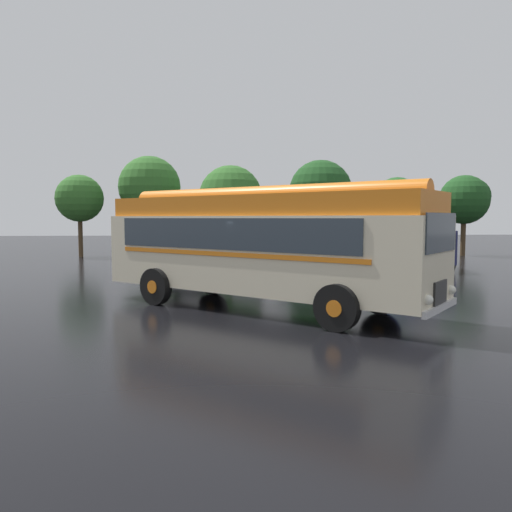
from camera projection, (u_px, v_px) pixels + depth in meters
name	position (u px, v px, depth m)	size (l,w,h in m)	color
ground_plane	(269.00, 307.00, 14.53)	(120.00, 120.00, 0.00)	black
vintage_bus	(260.00, 243.00, 14.13)	(9.28, 8.37, 3.49)	beige
car_near_left	(191.00, 252.00, 25.52)	(2.15, 4.29, 1.66)	black
car_mid_left	(247.00, 252.00, 25.88)	(2.04, 4.24, 1.66)	#B7BABF
car_mid_right	(296.00, 251.00, 26.37)	(2.24, 4.33, 1.66)	#144C28
car_far_right	(352.00, 250.00, 26.87)	(2.13, 4.29, 1.66)	#B7BABF
box_van	(412.00, 242.00, 25.92)	(2.35, 5.78, 2.50)	navy
tree_far_left	(79.00, 198.00, 32.97)	(3.11, 3.11, 5.45)	#4C3823
tree_left_of_centre	(151.00, 186.00, 33.93)	(4.20, 4.20, 6.80)	#4C3823
tree_centre	(229.00, 198.00, 33.52)	(4.28, 4.28, 6.12)	#4C3823
tree_right_of_centre	(319.00, 193.00, 34.48)	(4.35, 4.35, 6.57)	#4C3823
tree_far_right	(398.00, 202.00, 35.05)	(3.34, 3.34, 5.45)	#4C3823
tree_extra_right	(466.00, 199.00, 34.05)	(3.38, 3.34, 5.51)	#4C3823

